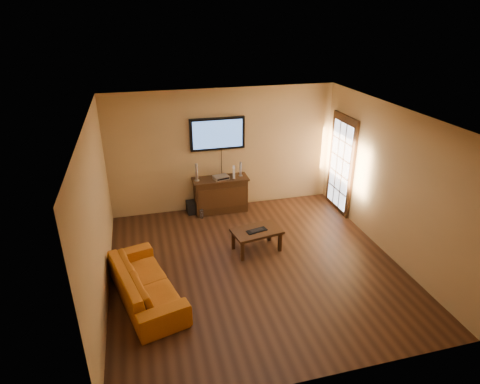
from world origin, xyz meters
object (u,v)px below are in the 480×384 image
object	(u,v)px
television	(217,134)
av_receiver	(221,177)
media_console	(221,195)
speaker_left	(197,173)
game_console	(234,172)
coffee_table	(257,233)
subwoofer	(193,207)
bottle	(202,214)
sofa	(145,277)
keyboard	(257,230)
speaker_right	(241,170)

from	to	relation	value
television	av_receiver	world-z (taller)	television
media_console	speaker_left	size ratio (longest dim) A/B	3.13
game_console	coffee_table	bearing A→B (deg)	-77.22
television	subwoofer	bearing A→B (deg)	-168.48
media_console	bottle	world-z (taller)	media_console
media_console	sofa	xyz separation A→B (m)	(-1.77, -2.65, -0.02)
speaker_left	keyboard	world-z (taller)	speaker_left
bottle	keyboard	world-z (taller)	keyboard
coffee_table	av_receiver	size ratio (longest dim) A/B	3.02
coffee_table	speaker_left	xyz separation A→B (m)	(-0.83, 1.77, 0.61)
sofa	speaker_left	xyz separation A→B (m)	(1.26, 2.65, 0.59)
media_console	speaker_left	xyz separation A→B (m)	(-0.52, 0.00, 0.57)
coffee_table	speaker_left	size ratio (longest dim) A/B	2.49
coffee_table	keyboard	distance (m)	0.08
coffee_table	game_console	xyz separation A→B (m)	(-0.01, 1.75, 0.55)
game_console	bottle	xyz separation A→B (m)	(-0.79, -0.23, -0.81)
media_console	speaker_right	xyz separation A→B (m)	(0.47, 0.03, 0.54)
coffee_table	keyboard	xyz separation A→B (m)	(-0.01, -0.03, 0.07)
speaker_right	game_console	bearing A→B (deg)	-162.92
television	speaker_left	bearing A→B (deg)	-159.47
subwoofer	media_console	bearing A→B (deg)	-10.39
television	av_receiver	size ratio (longest dim) A/B	3.72
av_receiver	subwoofer	bearing A→B (deg)	158.45
media_console	subwoofer	xyz separation A→B (m)	(-0.63, 0.07, -0.26)
coffee_table	speaker_right	world-z (taller)	speaker_right
sofa	speaker_right	xyz separation A→B (m)	(2.24, 2.68, 0.56)
sofa	bottle	distance (m)	2.74
speaker_left	game_console	size ratio (longest dim) A/B	1.59
game_console	bottle	size ratio (longest dim) A/B	1.08
speaker_left	game_console	bearing A→B (deg)	-1.30
media_console	coffee_table	bearing A→B (deg)	-80.07
game_console	sofa	bearing A→B (deg)	-115.71
av_receiver	bottle	distance (m)	0.90
sofa	subwoofer	bearing A→B (deg)	-37.74
speaker_left	speaker_right	bearing A→B (deg)	1.87
speaker_left	bottle	xyz separation A→B (m)	(0.03, -0.25, -0.86)
media_console	av_receiver	world-z (taller)	av_receiver
speaker_right	game_console	xyz separation A→B (m)	(-0.17, -0.05, -0.03)
subwoofer	bottle	xyz separation A→B (m)	(0.14, -0.32, -0.03)
av_receiver	speaker_right	bearing A→B (deg)	-4.86
speaker_right	game_console	distance (m)	0.17
bottle	av_receiver	bearing A→B (deg)	23.89
media_console	television	bearing A→B (deg)	90.00
television	game_console	xyz separation A→B (m)	(0.30, -0.21, -0.83)
sofa	keyboard	bearing A→B (deg)	-82.46
sofa	bottle	bearing A→B (deg)	-43.07
coffee_table	bottle	bearing A→B (deg)	117.70
av_receiver	keyboard	distance (m)	1.83
media_console	sofa	size ratio (longest dim) A/B	0.63
bottle	subwoofer	bearing A→B (deg)	113.87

